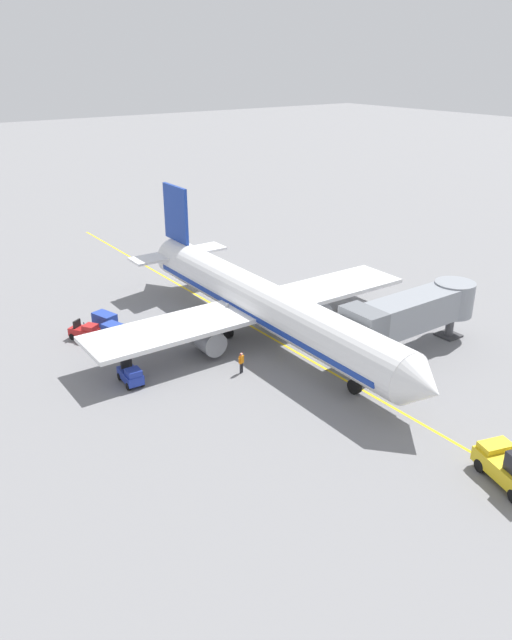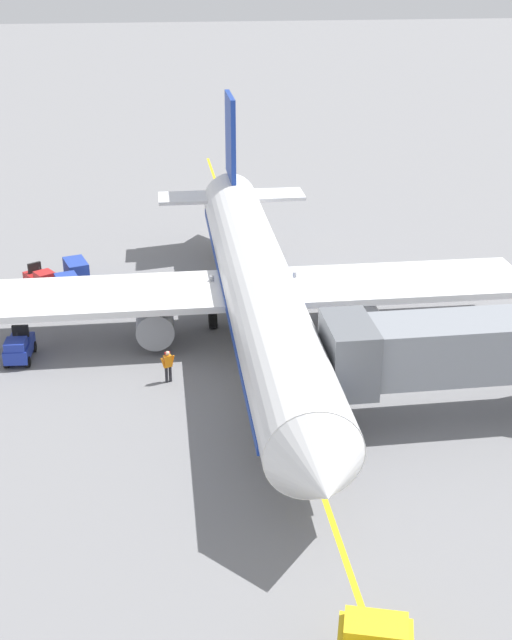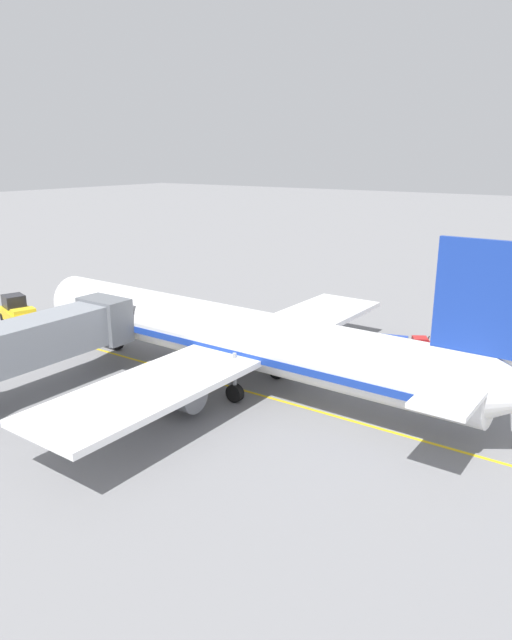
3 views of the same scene
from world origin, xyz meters
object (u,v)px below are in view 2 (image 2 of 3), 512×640
baggage_cart_second_in_train (76,270)px  baggage_tug_trailing (19,348)px  ground_crew_wing_walker (168,365)px  jet_bridge (471,347)px  baggage_tug_lead (41,280)px  baggage_cart_front (69,287)px  parked_airliner (257,284)px

baggage_cart_second_in_train → baggage_tug_trailing: bearing=77.3°
baggage_tug_trailing → ground_crew_wing_walker: size_ratio=1.52×
jet_bridge → ground_crew_wing_walker: jet_bridge is taller
baggage_tug_lead → baggage_cart_second_in_train: bearing=-160.2°
baggage_tug_lead → baggage_cart_second_in_train: 2.27m
jet_bridge → baggage_tug_lead: jet_bridge is taller
baggage_cart_front → ground_crew_wing_walker: 12.07m
baggage_tug_lead → baggage_cart_second_in_train: baggage_tug_lead is taller
baggage_tug_lead → ground_crew_wing_walker: ground_crew_wing_walker is taller
baggage_cart_second_in_train → ground_crew_wing_walker: size_ratio=1.76×
baggage_tug_lead → baggage_cart_second_in_train: (-2.13, -0.77, 0.24)m
jet_bridge → ground_crew_wing_walker: (13.26, -4.87, -2.50)m
jet_bridge → baggage_tug_trailing: jet_bridge is taller
jet_bridge → baggage_cart_second_in_train: size_ratio=4.46×
baggage_tug_lead → ground_crew_wing_walker: bearing=120.1°
baggage_cart_front → parked_airliner: bearing=148.3°
baggage_cart_front → baggage_cart_second_in_train: (-0.28, -2.78, 0.00)m
baggage_cart_second_in_train → baggage_cart_front: bearing=84.2°
baggage_tug_trailing → baggage_cart_front: size_ratio=0.86×
baggage_tug_trailing → jet_bridge: bearing=158.4°
jet_bridge → baggage_cart_second_in_train: 26.21m
jet_bridge → ground_crew_wing_walker: 14.35m
jet_bridge → baggage_tug_trailing: bearing=-21.6°
baggage_tug_trailing → parked_airliner: bearing=-176.0°
jet_bridge → ground_crew_wing_walker: bearing=-20.2°
baggage_tug_trailing → baggage_cart_second_in_train: baggage_tug_trailing is taller
parked_airliner → ground_crew_wing_walker: bearing=40.3°
jet_bridge → baggage_cart_second_in_train: (18.51, -18.38, -2.50)m
jet_bridge → baggage_cart_second_in_train: bearing=-44.8°
parked_airliner → jet_bridge: size_ratio=2.81×
baggage_tug_trailing → baggage_cart_front: bearing=-105.2°
jet_bridge → baggage_tug_trailing: (20.80, -8.22, -2.74)m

